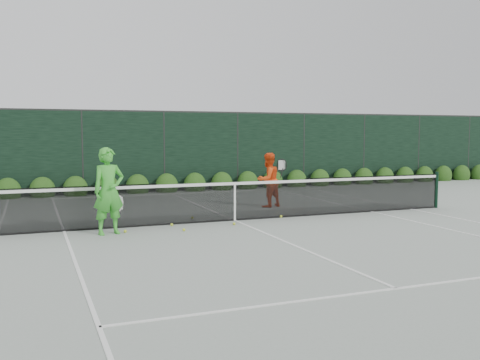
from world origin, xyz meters
name	(u,v)px	position (x,y,z in m)	size (l,w,h in m)	color
ground	(235,221)	(0.00, 0.00, 0.00)	(80.00, 80.00, 0.00)	gray
tennis_net	(234,200)	(-0.02, 0.00, 0.53)	(12.90, 0.10, 1.07)	black
player_woman	(109,191)	(-3.20, -0.68, 0.95)	(0.78, 0.61, 1.90)	green
player_man	(268,180)	(1.84, 1.99, 0.81)	(0.96, 0.83, 1.62)	#F44A14
court_lines	(235,220)	(0.00, 0.00, 0.01)	(11.03, 23.83, 0.01)	white
windscreen_fence	(282,167)	(0.00, -2.71, 1.51)	(32.00, 21.07, 3.06)	black
hedge_row	(167,186)	(0.00, 7.15, 0.23)	(31.66, 0.65, 0.94)	#17340E
tennis_balls	(200,224)	(-1.00, -0.29, 0.03)	(4.22, 1.66, 0.07)	#CAD72F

